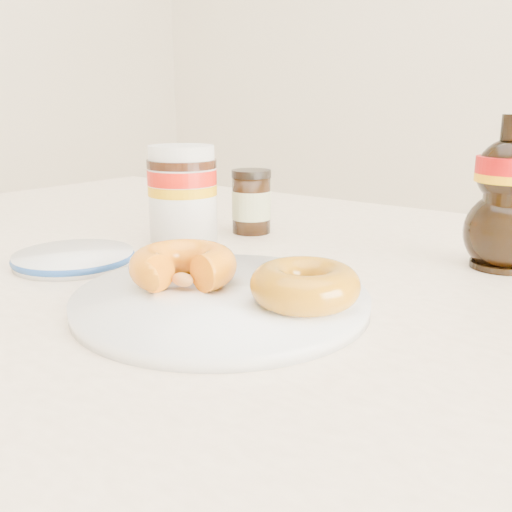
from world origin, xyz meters
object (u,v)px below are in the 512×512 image
Objects in this scene: dark_jar at (251,202)px; blue_rim_saucer at (74,258)px; syrup_bottle at (508,194)px; donut_bitten at (183,266)px; plate at (221,299)px; dining_table at (246,338)px; nutella_jar at (183,191)px; donut_whole at (305,285)px.

dark_jar reaches higher than blue_rim_saucer.
syrup_bottle is 1.22× the size of blue_rim_saucer.
plate is at bearing 12.08° from donut_bitten.
dining_table is 0.21m from blue_rim_saucer.
donut_bitten is at bearing -45.84° from nutella_jar.
dining_table is 5.45× the size of plate.
dining_table is at bearing -143.67° from syrup_bottle.
donut_bitten is 0.27m from dark_jar.
donut_whole is 0.56× the size of syrup_bottle.
dark_jar is at bearing 125.71° from dining_table.
donut_whole reaches higher than dining_table.
nutella_jar is 0.92× the size of blue_rim_saucer.
plate is (0.06, -0.11, 0.09)m from dining_table.
blue_rim_saucer is (-0.38, -0.27, -0.07)m from syrup_bottle.
donut_bitten is 0.61× the size of syrup_bottle.
syrup_bottle reaches higher than nutella_jar.
donut_whole is (0.13, -0.09, 0.11)m from dining_table.
syrup_bottle is 0.47m from blue_rim_saucer.
dining_table is 0.20m from nutella_jar.
nutella_jar is (-0.13, 0.04, 0.15)m from dining_table.
nutella_jar is (-0.15, 0.15, 0.04)m from donut_bitten.
nutella_jar is 0.16m from blue_rim_saucer.
donut_whole is at bearing -44.56° from dark_jar.
nutella_jar reaches higher than blue_rim_saucer.
donut_whole is 0.75× the size of nutella_jar.
syrup_bottle is (0.22, 0.16, 0.16)m from dining_table.
blue_rim_saucer is at bearing 178.84° from plate.
blue_rim_saucer is (-0.22, 0.00, 0.00)m from plate.
nutella_jar reaches higher than plate.
donut_bitten is 0.74× the size of blue_rim_saucer.
plate is 1.59× the size of syrup_bottle.
donut_bitten is at bearing -178.49° from plate.
plate is 2.63× the size of donut_bitten.
dining_table is 10.64× the size of blue_rim_saucer.
dark_jar is 0.65× the size of blue_rim_saucer.
dark_jar is at bearing 125.26° from donut_bitten.
dining_table is 14.32× the size of donut_bitten.
donut_bitten is at bearing -82.03° from dining_table.
nutella_jar is at bearing -110.01° from dark_jar.
plate is at bearing -61.67° from dining_table.
dark_jar is at bearing 76.39° from blue_rim_saucer.
donut_whole is at bearing 15.81° from plate.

